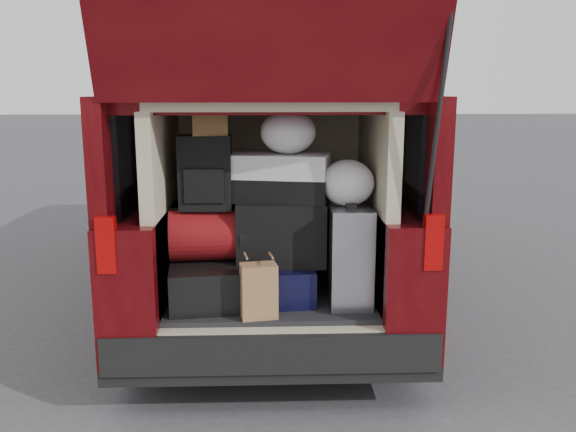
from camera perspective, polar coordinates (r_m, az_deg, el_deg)
name	(u,v)px	position (r m, az deg, el deg)	size (l,w,h in m)	color
ground	(272,391)	(3.89, -1.52, -16.03)	(80.00, 80.00, 0.00)	#38383B
minivan	(269,193)	(5.37, -1.77, 2.12)	(1.90, 5.35, 2.77)	black
load_floor	(271,331)	(4.02, -1.58, -10.73)	(1.24, 1.05, 0.55)	black
black_hardshell	(207,281)	(3.76, -7.54, -6.01)	(0.44, 0.61, 0.24)	black
navy_hardshell	(277,281)	(3.77, -1.06, -6.07)	(0.41, 0.50, 0.22)	black
silver_roller	(349,255)	(3.66, 5.69, -3.64)	(0.25, 0.39, 0.59)	white
kraft_bag	(259,291)	(3.45, -2.75, -7.02)	(0.20, 0.13, 0.31)	#9E6F47
red_duffel	(210,234)	(3.73, -7.30, -1.70)	(0.48, 0.32, 0.32)	maroon
black_soft_case	(281,232)	(3.70, -0.63, -1.54)	(0.53, 0.32, 0.38)	black
backpack	(205,172)	(3.65, -7.74, 4.06)	(0.31, 0.19, 0.44)	black
twotone_duffel	(275,177)	(3.68, -1.20, 3.67)	(0.64, 0.33, 0.28)	silver
grocery_sack_lower	(210,119)	(3.62, -7.33, 8.96)	(0.20, 0.16, 0.18)	brown
plastic_bag_center	(288,132)	(3.62, 0.02, 7.87)	(0.33, 0.30, 0.26)	silver
plastic_bag_right	(348,183)	(3.59, 5.60, 3.11)	(0.31, 0.29, 0.27)	silver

